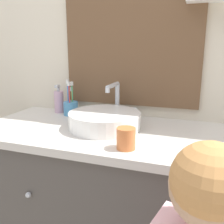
% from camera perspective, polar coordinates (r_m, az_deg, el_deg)
% --- Properties ---
extents(wall_back, '(3.20, 0.18, 2.50)m').
position_cam_1_polar(wall_back, '(1.40, 6.32, 17.96)').
color(wall_back, beige).
rests_on(wall_back, ground_plane).
extents(vanity_counter, '(1.33, 0.58, 0.82)m').
position_cam_1_polar(vanity_counter, '(1.35, 0.81, -20.94)').
color(vanity_counter, '#4C4742').
rests_on(vanity_counter, ground_plane).
extents(sink_basin, '(0.34, 0.40, 0.20)m').
position_cam_1_polar(sink_basin, '(1.19, -1.52, -1.64)').
color(sink_basin, white).
rests_on(sink_basin, vanity_counter).
extents(toothbrush_holder, '(0.08, 0.08, 0.20)m').
position_cam_1_polar(toothbrush_holder, '(1.44, -9.41, 1.17)').
color(toothbrush_holder, '#4C93C6').
rests_on(toothbrush_holder, vanity_counter).
extents(soap_dispenser, '(0.05, 0.05, 0.17)m').
position_cam_1_polar(soap_dispenser, '(1.50, -12.02, 2.41)').
color(soap_dispenser, '#CCA3BC').
rests_on(soap_dispenser, vanity_counter).
extents(drinking_cup, '(0.07, 0.07, 0.08)m').
position_cam_1_polar(drinking_cup, '(0.94, 3.21, -6.05)').
color(drinking_cup, orange).
rests_on(drinking_cup, vanity_counter).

